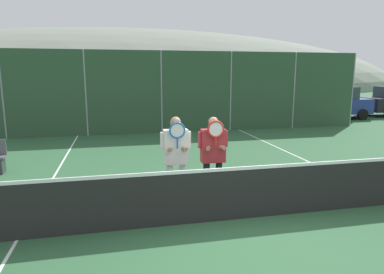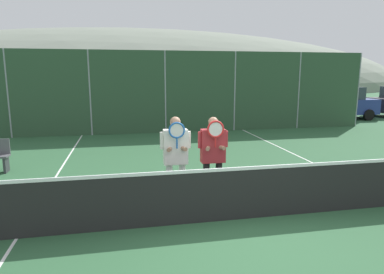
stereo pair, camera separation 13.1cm
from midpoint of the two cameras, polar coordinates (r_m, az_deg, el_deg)
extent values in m
plane|color=#2D5B38|center=(6.20, 6.06, -13.52)|extent=(120.00, 120.00, 0.00)
ellipsoid|color=gray|center=(60.04, -10.94, 8.03)|extent=(96.46, 53.59, 18.76)
cube|color=#9EA3A8|center=(22.00, -9.32, 8.00)|extent=(12.97, 5.00, 3.14)
cube|color=brown|center=(21.99, -9.45, 12.56)|extent=(13.47, 5.50, 0.36)
cylinder|color=gray|center=(15.10, -29.29, 6.23)|extent=(0.06, 0.06, 3.45)
cylinder|color=gray|center=(14.52, -17.55, 6.97)|extent=(0.06, 0.06, 3.45)
cylinder|color=gray|center=(14.59, -5.36, 7.43)|extent=(0.06, 0.06, 3.45)
cylinder|color=gray|center=(15.28, 6.23, 7.55)|extent=(0.06, 0.06, 3.45)
cylinder|color=gray|center=(16.53, 16.45, 7.41)|extent=(0.06, 0.06, 3.45)
cylinder|color=gray|center=(18.21, 25.00, 7.12)|extent=(0.06, 0.06, 3.45)
cube|color=#2D4C33|center=(14.59, -5.36, 7.43)|extent=(18.42, 0.02, 3.45)
cube|color=black|center=(6.03, 6.15, -9.62)|extent=(9.17, 0.02, 0.90)
cube|color=white|center=(5.88, 6.24, -5.31)|extent=(9.17, 0.03, 0.06)
cube|color=white|center=(8.87, -22.77, -6.76)|extent=(0.05, 16.00, 0.01)
cube|color=white|center=(10.22, 19.33, -4.29)|extent=(0.05, 16.00, 0.01)
cylinder|color=white|center=(6.63, -4.31, -7.98)|extent=(0.13, 0.13, 0.83)
cylinder|color=white|center=(6.67, -2.18, -7.85)|extent=(0.13, 0.13, 0.83)
cube|color=white|center=(6.45, -3.31, -1.64)|extent=(0.45, 0.22, 0.66)
sphere|color=#997056|center=(6.37, -3.35, 2.50)|extent=(0.20, 0.20, 0.20)
cylinder|color=white|center=(6.39, -5.54, -0.62)|extent=(0.08, 0.08, 0.32)
cylinder|color=white|center=(6.47, -1.13, -0.43)|extent=(0.08, 0.08, 0.32)
cylinder|color=#997056|center=(6.35, -4.18, -1.97)|extent=(0.16, 0.27, 0.08)
cylinder|color=#997056|center=(6.39, -2.18, -1.88)|extent=(0.16, 0.27, 0.08)
cylinder|color=#1E5BAD|center=(6.26, -3.05, -1.02)|extent=(0.03, 0.03, 0.20)
torus|color=#1E5BAD|center=(6.21, -3.07, 1.11)|extent=(0.31, 0.03, 0.31)
cylinder|color=silver|center=(6.21, -3.07, 1.11)|extent=(0.25, 0.00, 0.25)
cylinder|color=black|center=(6.79, 1.85, -7.57)|extent=(0.13, 0.13, 0.82)
cylinder|color=black|center=(6.85, 3.93, -7.41)|extent=(0.13, 0.13, 0.82)
cube|color=maroon|center=(6.63, 2.96, -1.45)|extent=(0.46, 0.22, 0.65)
sphere|color=#997056|center=(6.55, 2.99, 2.54)|extent=(0.19, 0.19, 0.19)
cylinder|color=maroon|center=(6.54, 0.80, -0.48)|extent=(0.08, 0.08, 0.32)
cylinder|color=maroon|center=(6.68, 5.09, -0.29)|extent=(0.08, 0.08, 0.32)
cylinder|color=#997056|center=(6.52, 2.19, -1.77)|extent=(0.16, 0.27, 0.08)
cylinder|color=#997056|center=(6.58, 4.13, -1.67)|extent=(0.16, 0.27, 0.08)
cylinder|color=red|center=(6.44, 3.39, -0.85)|extent=(0.03, 0.03, 0.20)
torus|color=red|center=(6.39, 3.42, 1.33)|extent=(0.33, 0.04, 0.33)
cylinder|color=silver|center=(6.39, 3.42, 1.33)|extent=(0.27, 0.00, 0.27)
cube|color=#285638|center=(17.67, -24.15, 3.81)|extent=(4.60, 1.86, 0.83)
cube|color=#2D3842|center=(17.61, -24.34, 6.25)|extent=(2.53, 1.71, 0.68)
cylinder|color=black|center=(16.54, -19.61, 2.27)|extent=(0.60, 0.16, 0.60)
cylinder|color=black|center=(18.42, -18.92, 3.10)|extent=(0.60, 0.16, 0.60)
cylinder|color=black|center=(17.17, -29.55, 1.78)|extent=(0.60, 0.16, 0.60)
cylinder|color=black|center=(18.98, -27.92, 2.65)|extent=(0.60, 0.16, 0.60)
cube|color=black|center=(17.25, -7.08, 4.47)|extent=(4.61, 1.76, 0.81)
cube|color=#2D3842|center=(17.19, -7.14, 6.90)|extent=(2.54, 1.62, 0.66)
cylinder|color=black|center=(16.63, -1.59, 2.92)|extent=(0.60, 0.16, 0.60)
cylinder|color=black|center=(18.38, -2.67, 3.66)|extent=(0.60, 0.16, 0.60)
cylinder|color=black|center=(16.33, -11.99, 2.55)|extent=(0.60, 0.16, 0.60)
cylinder|color=black|center=(18.11, -12.07, 3.33)|extent=(0.60, 0.16, 0.60)
cube|color=navy|center=(18.79, 8.79, 4.94)|extent=(4.58, 1.82, 0.82)
cube|color=#2D3842|center=(18.73, 8.86, 7.20)|extent=(2.52, 1.68, 0.67)
cylinder|color=black|center=(18.59, 14.09, 3.43)|extent=(0.60, 0.16, 0.60)
cylinder|color=black|center=(20.26, 11.74, 4.09)|extent=(0.60, 0.16, 0.60)
cylinder|color=black|center=(17.46, 5.30, 3.25)|extent=(0.60, 0.16, 0.60)
cylinder|color=black|center=(19.23, 3.60, 3.95)|extent=(0.60, 0.16, 0.60)
cube|color=navy|center=(20.71, 22.04, 4.81)|extent=(4.06, 1.82, 0.81)
cube|color=#2D3842|center=(20.66, 22.18, 6.85)|extent=(2.24, 1.68, 0.66)
cylinder|color=black|center=(20.80, 26.41, 3.37)|extent=(0.60, 0.16, 0.60)
cylinder|color=black|center=(22.27, 23.42, 4.01)|extent=(0.60, 0.16, 0.60)
cylinder|color=black|center=(19.25, 20.26, 3.32)|extent=(0.60, 0.16, 0.60)
cylinder|color=black|center=(20.83, 17.51, 4.00)|extent=(0.60, 0.16, 0.60)
cylinder|color=black|center=(23.81, 27.00, 4.10)|extent=(0.60, 0.16, 0.60)
cube|color=#333338|center=(10.04, -29.35, -4.17)|extent=(0.06, 0.32, 0.40)
camera|label=1|loc=(0.07, -90.56, -0.11)|focal=32.00mm
camera|label=2|loc=(0.07, 89.44, 0.11)|focal=32.00mm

